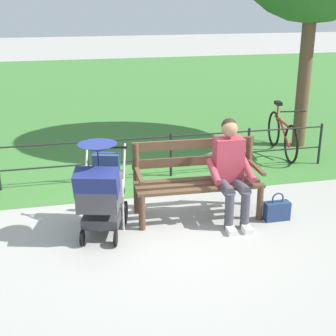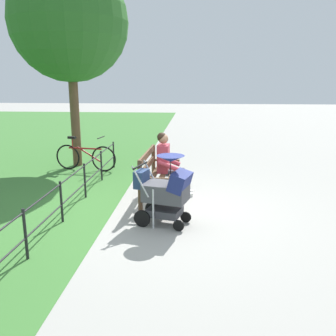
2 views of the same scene
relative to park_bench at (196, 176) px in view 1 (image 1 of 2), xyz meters
The scene contains 8 objects.
ground_plane 0.83m from the park_bench, 10.33° to the left, with size 60.00×60.00×0.00m, color #9E9B93.
grass_lawn 8.72m from the park_bench, 85.85° to the right, with size 40.00×16.00×0.01m, color #3D7533.
park_bench is the anchor object (origin of this frame).
person_on_bench 0.46m from the park_bench, 149.01° to the left, with size 0.55×0.74×1.28m.
stroller 1.28m from the park_bench, 13.73° to the left, with size 0.71×0.98×1.15m.
handbag 1.11m from the park_bench, 156.44° to the left, with size 0.32×0.14×0.37m.
park_fence 1.55m from the park_bench, 65.99° to the right, with size 6.45×0.04×0.70m.
bicycle 3.03m from the park_bench, 136.75° to the right, with size 0.44×1.65×0.89m.
Camera 1 is at (1.03, 5.34, 2.68)m, focal length 51.20 mm.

